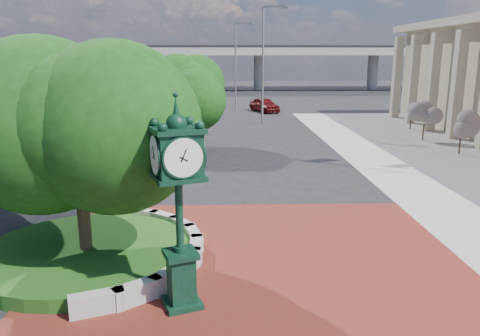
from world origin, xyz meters
The scene contains 14 objects.
ground centered at (0.00, 0.00, 0.00)m, with size 200.00×200.00×0.00m, color black.
plaza centered at (0.00, -1.00, 0.02)m, with size 12.00×12.00×0.04m, color maroon.
planter_wall centered at (-2.71, 0.00, 0.27)m, with size 2.96×6.77×0.54m.
grass_bed centered at (-5.00, 0.00, 0.20)m, with size 6.10×6.10×0.40m, color #1A4513.
overpass centered at (-0.22, 70.00, 6.54)m, with size 90.00×12.00×7.50m.
tree_planter centered at (-5.00, 0.00, 3.72)m, with size 5.20×5.20×6.33m.
tree_street centered at (-4.00, 18.00, 3.24)m, with size 4.40×4.40×5.45m.
post_clock centered at (-1.97, -2.71, 2.76)m, with size 1.29×1.29×5.02m.
parked_car centered at (3.27, 36.96, 0.77)m, with size 1.81×4.50×1.53m, color #4E0B0C.
street_lamp_near centered at (2.55, 27.78, 5.79)m, with size 2.13×0.95×9.87m.
street_lamp_far centered at (0.46, 38.55, 5.41)m, with size 2.03×0.75×9.24m.
shrub_near centered at (13.30, 14.54, 1.59)m, with size 1.20×1.20×2.20m.
shrub_mid centered at (13.03, 19.25, 1.59)m, with size 1.20×1.20×2.20m.
shrub_far centered at (14.13, 24.38, 1.59)m, with size 1.20×1.20×2.20m.
Camera 1 is at (-0.90, -12.89, 5.86)m, focal length 35.00 mm.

